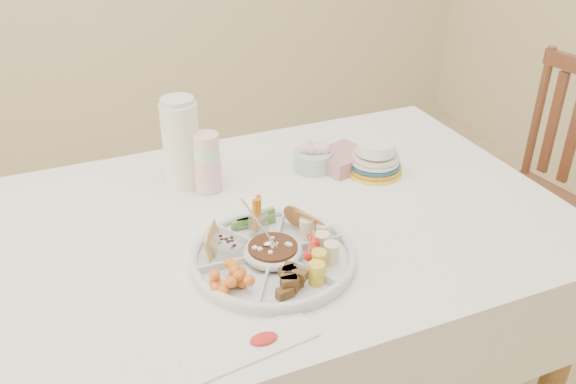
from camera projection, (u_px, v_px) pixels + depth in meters
name	position (u px, v px, depth m)	size (l,w,h in m)	color
dining_table	(276.00, 326.00, 1.78)	(1.52, 1.02, 0.76)	white
chair	(531.00, 193.00, 2.25)	(0.40, 0.40, 0.96)	brown
party_tray	(273.00, 254.00, 1.41)	(0.38, 0.38, 0.04)	silver
bean_dip	(273.00, 252.00, 1.41)	(0.11, 0.11, 0.04)	black
tortillas	(307.00, 222.00, 1.49)	(0.10, 0.10, 0.06)	tan
carrot_cucumber	(254.00, 211.00, 1.49)	(0.10, 0.10, 0.09)	orange
pita_raisins	(218.00, 242.00, 1.41)	(0.11, 0.11, 0.06)	#D8B765
cherries	(235.00, 277.00, 1.31)	(0.11, 0.11, 0.05)	#C95511
granola_chunks	(294.00, 282.00, 1.30)	(0.10, 0.10, 0.04)	#583314
banana_tomato	(329.00, 246.00, 1.37)	(0.12, 0.12, 0.10)	#F3D277
cup_stack	(207.00, 155.00, 1.67)	(0.08, 0.08, 0.21)	beige
thermos	(181.00, 142.00, 1.68)	(0.10, 0.10, 0.26)	white
flower_bowl	(313.00, 156.00, 1.80)	(0.11, 0.11, 0.09)	#8ABAA2
napkin_stack	(342.00, 159.00, 1.82)	(0.15, 0.13, 0.05)	#B87980
plate_stack	(375.00, 157.00, 1.78)	(0.16, 0.16, 0.10)	gold
placemat	(249.00, 345.00, 1.18)	(0.27, 0.09, 0.01)	beige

